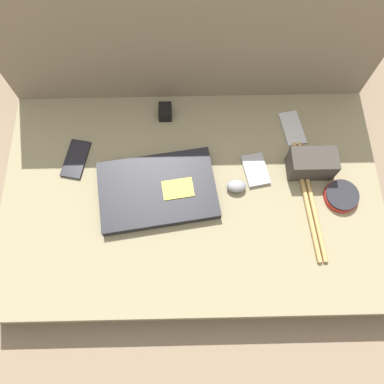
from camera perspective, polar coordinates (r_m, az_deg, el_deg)
name	(u,v)px	position (r m, az deg, el deg)	size (l,w,h in m)	color
ground_plane	(192,207)	(1.23, 0.00, -2.30)	(8.00, 8.00, 0.00)	#7A6651
couch_seat	(192,201)	(1.18, 0.00, -1.38)	(1.14, 0.71, 0.12)	#847A5B
couch_backrest	(189,38)	(1.24, -0.48, 22.42)	(1.14, 0.20, 0.54)	#7F705B
laptop	(158,190)	(1.12, -5.25, 0.27)	(0.37, 0.27, 0.03)	black
computer_mouse	(236,186)	(1.12, 6.77, 0.91)	(0.06, 0.04, 0.03)	gray
speaker_puck	(341,196)	(1.19, 21.81, -0.54)	(0.10, 0.10, 0.02)	red
phone_silver	(256,170)	(1.16, 9.66, 3.34)	(0.09, 0.12, 0.01)	#99999E
phone_black	(292,128)	(1.26, 15.03, 9.36)	(0.08, 0.13, 0.01)	#B7B7BC
phone_small	(76,159)	(1.22, -17.28, 4.83)	(0.09, 0.14, 0.01)	black
camera_pouch	(312,164)	(1.17, 17.78, 4.13)	(0.14, 0.08, 0.08)	#38332D
charger_brick	(165,112)	(1.24, -4.10, 12.10)	(0.04, 0.05, 0.04)	black
drumstick_pair	(309,199)	(1.16, 17.39, -1.04)	(0.06, 0.38, 0.01)	tan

